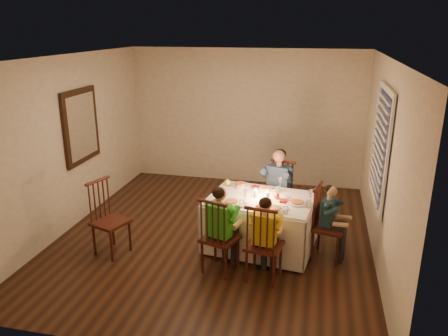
% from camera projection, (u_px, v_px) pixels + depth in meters
% --- Properties ---
extents(ground, '(5.00, 5.00, 0.00)m').
position_uv_depth(ground, '(215.00, 236.00, 6.52)').
color(ground, black).
rests_on(ground, ground).
extents(wall_left, '(0.02, 5.00, 2.60)m').
position_uv_depth(wall_left, '(70.00, 143.00, 6.59)').
color(wall_left, beige).
rests_on(wall_left, ground).
extents(wall_right, '(0.02, 5.00, 2.60)m').
position_uv_depth(wall_right, '(383.00, 163.00, 5.65)').
color(wall_right, beige).
rests_on(wall_right, ground).
extents(wall_back, '(4.50, 0.02, 2.60)m').
position_uv_depth(wall_back, '(245.00, 117.00, 8.43)').
color(wall_back, beige).
rests_on(wall_back, ground).
extents(ceiling, '(5.00, 5.00, 0.00)m').
position_uv_depth(ceiling, '(214.00, 57.00, 5.71)').
color(ceiling, white).
rests_on(ceiling, wall_back).
extents(dining_table, '(1.57, 1.23, 0.72)m').
position_uv_depth(dining_table, '(261.00, 212.00, 6.03)').
color(dining_table, white).
rests_on(dining_table, ground).
extents(chair_adult, '(0.51, 0.50, 1.02)m').
position_uv_depth(chair_adult, '(276.00, 225.00, 6.88)').
color(chair_adult, '#36140E').
rests_on(chair_adult, ground).
extents(chair_near_left, '(0.52, 0.51, 1.02)m').
position_uv_depth(chair_near_left, '(220.00, 270.00, 5.61)').
color(chair_near_left, '#36140E').
rests_on(chair_near_left, ground).
extents(chair_near_right, '(0.48, 0.46, 1.02)m').
position_uv_depth(chair_near_right, '(263.00, 278.00, 5.43)').
color(chair_near_right, '#36140E').
rests_on(chair_near_right, ground).
extents(chair_end, '(0.49, 0.50, 1.02)m').
position_uv_depth(chair_end, '(326.00, 258.00, 5.91)').
color(chair_end, '#36140E').
rests_on(chair_end, ground).
extents(chair_extra, '(0.53, 0.54, 1.04)m').
position_uv_depth(chair_extra, '(113.00, 252.00, 6.04)').
color(chair_extra, '#36140E').
rests_on(chair_extra, ground).
extents(adult, '(0.54, 0.52, 1.23)m').
position_uv_depth(adult, '(276.00, 225.00, 6.88)').
color(adult, navy).
rests_on(adult, ground).
extents(child_green, '(0.49, 0.47, 1.15)m').
position_uv_depth(child_green, '(220.00, 270.00, 5.61)').
color(child_green, green).
rests_on(child_green, ground).
extents(child_yellow, '(0.42, 0.39, 1.10)m').
position_uv_depth(child_yellow, '(263.00, 278.00, 5.43)').
color(child_yellow, gold).
rests_on(child_yellow, ground).
extents(child_teal, '(0.38, 0.40, 1.04)m').
position_uv_depth(child_teal, '(326.00, 258.00, 5.91)').
color(child_teal, '#19363F').
rests_on(child_teal, ground).
extents(setting_adult, '(0.29, 0.29, 0.02)m').
position_uv_depth(setting_adult, '(268.00, 189.00, 6.25)').
color(setting_adult, white).
rests_on(setting_adult, dining_table).
extents(setting_green, '(0.29, 0.29, 0.02)m').
position_uv_depth(setting_green, '(231.00, 202.00, 5.78)').
color(setting_green, white).
rests_on(setting_green, dining_table).
extents(setting_yellow, '(0.29, 0.29, 0.02)m').
position_uv_depth(setting_yellow, '(274.00, 209.00, 5.59)').
color(setting_yellow, white).
rests_on(setting_yellow, dining_table).
extents(setting_teal, '(0.29, 0.29, 0.02)m').
position_uv_depth(setting_teal, '(297.00, 203.00, 5.76)').
color(setting_teal, white).
rests_on(setting_teal, dining_table).
extents(candle_left, '(0.06, 0.06, 0.10)m').
position_uv_depth(candle_left, '(256.00, 194.00, 5.97)').
color(candle_left, white).
rests_on(candle_left, dining_table).
extents(candle_right, '(0.06, 0.06, 0.10)m').
position_uv_depth(candle_right, '(267.00, 195.00, 5.92)').
color(candle_right, white).
rests_on(candle_right, dining_table).
extents(squash, '(0.09, 0.09, 0.09)m').
position_uv_depth(squash, '(227.00, 182.00, 6.41)').
color(squash, '#F8F241').
rests_on(squash, dining_table).
extents(orange_fruit, '(0.08, 0.08, 0.08)m').
position_uv_depth(orange_fruit, '(277.00, 196.00, 5.93)').
color(orange_fruit, '#EA5C13').
rests_on(orange_fruit, dining_table).
extents(serving_bowl, '(0.22, 0.22, 0.05)m').
position_uv_depth(serving_bowl, '(240.00, 186.00, 6.35)').
color(serving_bowl, white).
rests_on(serving_bowl, dining_table).
extents(wall_mirror, '(0.06, 0.95, 1.15)m').
position_uv_depth(wall_mirror, '(81.00, 126.00, 6.80)').
color(wall_mirror, black).
rests_on(wall_mirror, wall_left).
extents(window_blinds, '(0.07, 1.34, 1.54)m').
position_uv_depth(window_blinds, '(380.00, 146.00, 5.69)').
color(window_blinds, '#0C1532').
rests_on(window_blinds, wall_right).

